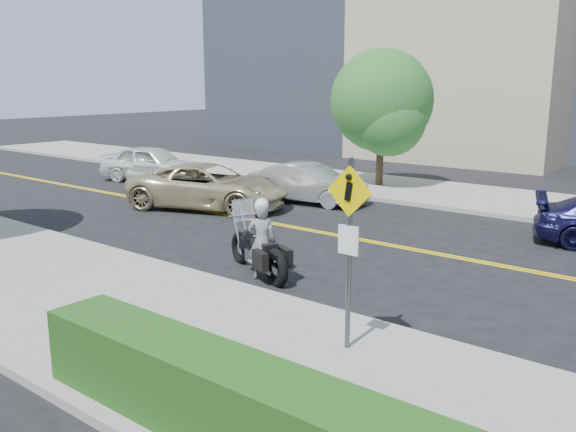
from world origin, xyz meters
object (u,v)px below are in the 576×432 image
Objects in this scene: parked_car_silver at (308,183)px; pedestrian_sign at (349,236)px; motorcycle at (258,240)px; parked_car_white at (152,163)px; motorcyclist at (262,239)px; suv at (209,186)px.

pedestrian_sign is at bearing -147.28° from parked_car_silver.
parked_car_white is (-12.11, 6.89, -0.01)m from motorcycle.
parked_car_silver is (-4.03, 7.28, -0.09)m from motorcycle.
pedestrian_sign reaches higher than parked_car_silver.
motorcyclist is at bearing -12.67° from motorcycle.
motorcyclist is at bearing -145.78° from suv.
motorcycle is at bearing 149.19° from pedestrian_sign.
motorcyclist is 0.33× the size of suv.
pedestrian_sign is 1.16× the size of motorcycle.
pedestrian_sign is at bearing -136.46° from parked_car_white.
suv is (-6.08, 4.41, -0.03)m from motorcycle.
parked_car_white is at bearing -60.49° from motorcyclist.
pedestrian_sign is 4.25m from motorcyclist.
motorcyclist is at bearing -156.67° from parked_car_silver.
motorcyclist reaches higher than motorcycle.
parked_car_white is (-12.45, 7.14, -0.12)m from motorcyclist.
motorcyclist is at bearing 149.71° from pedestrian_sign.
suv is 1.27× the size of parked_car_silver.
parked_car_silver is (8.08, 0.39, -0.08)m from parked_car_white.
parked_car_white is 8.09m from parked_car_silver.
suv is (-9.98, 6.73, -1.21)m from pedestrian_sign.
motorcycle reaches higher than suv.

